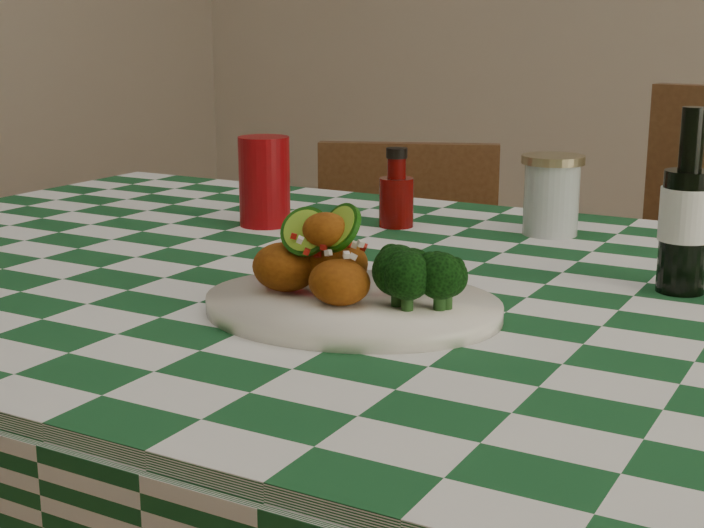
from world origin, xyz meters
The scene contains 8 objects.
plate centered at (0.07, -0.15, 0.80)m, with size 0.32×0.25×0.02m, color white, non-canonical shape.
fried_chicken_pile centered at (0.04, -0.15, 0.85)m, with size 0.14×0.10×0.09m, color #8E470D, non-canonical shape.
broccoli_side centered at (0.14, -0.14, 0.83)m, with size 0.08×0.08×0.06m, color black, non-canonical shape.
red_tumbler centered at (-0.28, 0.19, 0.85)m, with size 0.08×0.08×0.13m, color maroon.
ketchup_bottle centered at (-0.10, 0.28, 0.85)m, with size 0.05×0.05×0.12m, color #590604, non-canonical shape.
mason_jar centered at (0.12, 0.34, 0.84)m, with size 0.09×0.09×0.12m, color #B2BCBA, non-canonical shape.
beer_bottle centered at (0.35, 0.11, 0.89)m, with size 0.06×0.06×0.21m, color black, non-canonical shape.
wooden_chair_left centered at (-0.29, 0.69, 0.42)m, with size 0.38×0.40×0.84m, color #472814, non-canonical shape.
Camera 1 is at (0.55, -1.01, 1.08)m, focal length 50.00 mm.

